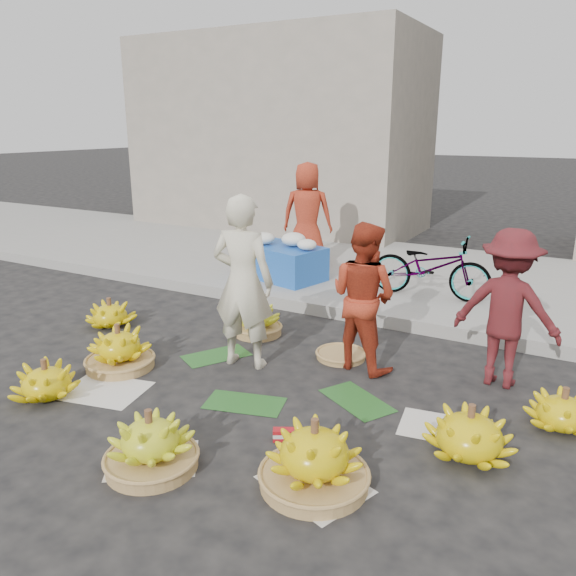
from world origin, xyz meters
The scene contains 23 objects.
ground centered at (0.00, 0.00, 0.00)m, with size 80.00×80.00×0.00m, color black.
curb centered at (0.00, 2.20, 0.07)m, with size 40.00×0.25×0.15m, color gray.
sidewalk centered at (0.00, 4.30, 0.06)m, with size 40.00×4.00×0.12m, color gray.
building_left centered at (-4.00, 7.20, 2.00)m, with size 6.00×3.00×4.00m, color gray.
newspaper_scatter centered at (0.00, -0.80, 0.00)m, with size 3.20×1.80×0.00m, color silver, non-canonical shape.
banana_leaves centered at (-0.10, 0.20, 0.00)m, with size 2.00×1.00×0.00m, color #1A4E1A, non-canonical shape.
banana_bunch_0 centered at (-1.53, -0.17, 0.19)m, with size 0.63×0.63×0.44m.
banana_bunch_1 centered at (-1.62, -0.92, 0.15)m, with size 0.63×0.63×0.35m.
banana_bunch_2 centered at (-0.15, -1.26, 0.18)m, with size 0.64×0.64×0.43m.
banana_bunch_3 centered at (0.90, -0.90, 0.21)m, with size 0.70×0.70×0.47m.
banana_bunch_4 centered at (1.69, -0.08, 0.18)m, with size 0.69×0.69×0.39m.
banana_bunch_5 centered at (2.23, 0.66, 0.14)m, with size 0.59×0.59×0.34m.
banana_bunch_6 centered at (-2.48, 0.62, 0.15)m, with size 0.57×0.57×0.34m.
banana_bunch_7 centered at (-0.86, 1.22, 0.15)m, with size 0.52×0.52×0.38m.
basket_spare centered at (0.22, 1.06, 0.03)m, with size 0.48×0.48×0.06m, color olive.
incense_stack centered at (0.50, -0.53, 0.05)m, with size 0.22×0.07×0.09m, color #A81218.
vendor_cream centered at (-0.55, 0.48, 0.82)m, with size 0.60×0.39×1.64m, color beige.
vendor_red centered at (0.46, 0.97, 0.70)m, with size 0.68×0.53×1.40m, color #B5371B.
man_striped centered at (1.69, 1.25, 0.70)m, with size 0.91×0.52×1.40m, color maroon.
flower_table centered at (-1.55, 3.03, 0.39)m, with size 1.27×0.97×0.66m.
grey_bucket centered at (-1.95, 3.29, 0.28)m, with size 0.28×0.28×0.31m, color slate.
flower_vendor centered at (-1.66, 3.96, 0.91)m, with size 0.77×0.50×1.58m, color #B5371B.
bicycle centered at (0.51, 3.15, 0.51)m, with size 1.50×0.52×0.79m, color gray.
Camera 1 is at (2.27, -3.71, 2.24)m, focal length 35.00 mm.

